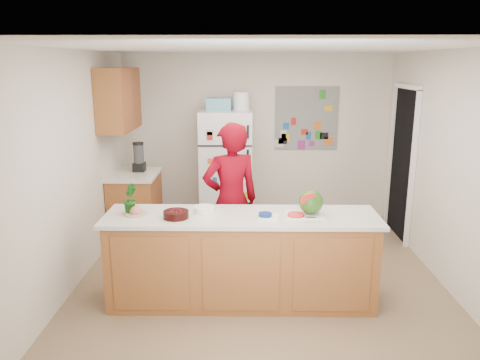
{
  "coord_description": "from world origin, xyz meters",
  "views": [
    {
      "loc": [
        -0.15,
        -4.83,
        2.35
      ],
      "look_at": [
        -0.22,
        0.2,
        1.1
      ],
      "focal_mm": 35.0,
      "sensor_mm": 36.0,
      "label": 1
    }
  ],
  "objects_px": {
    "person": "(231,201)",
    "cherry_bowl": "(176,214)",
    "refrigerator": "(226,169)",
    "watermelon": "(311,202)"
  },
  "relations": [
    {
      "from": "refrigerator",
      "to": "person",
      "type": "distance_m",
      "value": 1.77
    },
    {
      "from": "person",
      "to": "cherry_bowl",
      "type": "xyz_separation_m",
      "value": [
        -0.5,
        -0.71,
        0.08
      ]
    },
    {
      "from": "person",
      "to": "cherry_bowl",
      "type": "bearing_deg",
      "value": 35.11
    },
    {
      "from": "refrigerator",
      "to": "cherry_bowl",
      "type": "relative_size",
      "value": 7.05
    },
    {
      "from": "cherry_bowl",
      "to": "person",
      "type": "bearing_deg",
      "value": 54.83
    },
    {
      "from": "refrigerator",
      "to": "cherry_bowl",
      "type": "xyz_separation_m",
      "value": [
        -0.37,
        -2.48,
        0.11
      ]
    },
    {
      "from": "watermelon",
      "to": "cherry_bowl",
      "type": "distance_m",
      "value": 1.31
    },
    {
      "from": "refrigerator",
      "to": "watermelon",
      "type": "height_order",
      "value": "refrigerator"
    },
    {
      "from": "person",
      "to": "refrigerator",
      "type": "bearing_deg",
      "value": -105.63
    },
    {
      "from": "watermelon",
      "to": "cherry_bowl",
      "type": "height_order",
      "value": "watermelon"
    }
  ]
}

